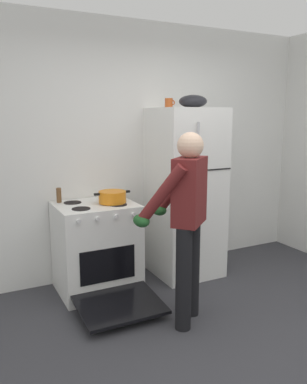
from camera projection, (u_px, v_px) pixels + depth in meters
ground at (244, 357)px, 2.84m from camera, size 8.00×8.00×0.00m
kitchen_wall_back at (133, 150)px, 4.29m from camera, size 6.00×0.10×2.70m
refrigerator at (185, 193)px, 4.23m from camera, size 0.68×0.72×1.80m
stove_range at (97, 249)px, 3.86m from camera, size 0.76×1.20×0.89m
person_cook at (185, 212)px, 3.18m from camera, size 0.64×0.67×1.60m
red_pot at (112, 197)px, 3.80m from camera, size 0.37×0.27×0.11m
coffee_mug at (169, 103)px, 4.02m from camera, size 0.11×0.08×0.10m
pepper_mill at (59, 195)px, 3.81m from camera, size 0.05×0.05×0.14m
mixing_bowl at (193, 101)px, 4.08m from camera, size 0.29×0.29×0.13m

